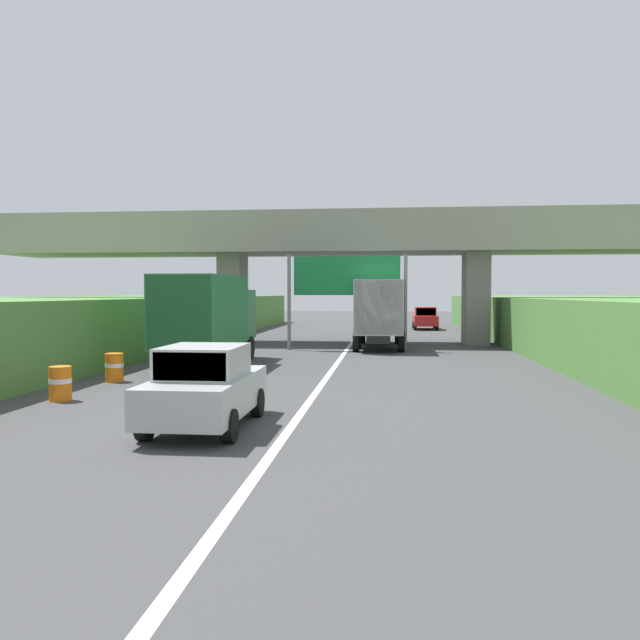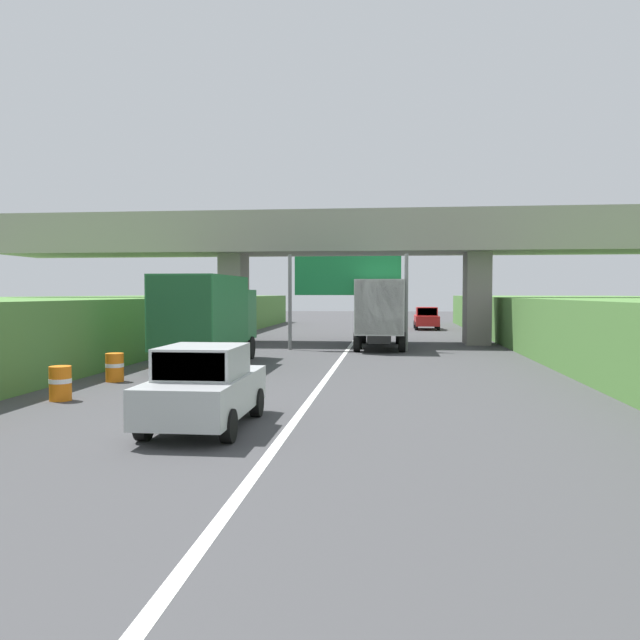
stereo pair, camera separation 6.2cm
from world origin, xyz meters
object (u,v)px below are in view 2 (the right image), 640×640
object	(u,v)px
truck_green	(208,316)
construction_barrel_5	(158,356)
construction_barrel_3	(60,383)
overhead_highway_sign	(348,281)
truck_blue	(380,310)
car_red	(426,318)
car_silver	(204,387)
construction_barrel_4	(115,367)

from	to	relation	value
truck_green	construction_barrel_5	bearing A→B (deg)	-152.51
truck_green	construction_barrel_3	bearing A→B (deg)	-101.50
construction_barrel_3	overhead_highway_sign	bearing A→B (deg)	67.31
truck_green	truck_blue	bearing A→B (deg)	54.37
overhead_highway_sign	car_red	xyz separation A→B (m)	(4.88, 18.53, -2.54)
car_silver	car_red	xyz separation A→B (m)	(6.63, 36.83, 0.00)
truck_blue	car_silver	world-z (taller)	truck_blue
car_silver	truck_blue	bearing A→B (deg)	80.47
truck_blue	construction_barrel_4	distance (m)	15.74
truck_green	construction_barrel_4	bearing A→B (deg)	-111.61
construction_barrel_3	car_red	bearing A→B (deg)	71.55
overhead_highway_sign	truck_blue	size ratio (longest dim) A/B	0.81
construction_barrel_5	car_silver	bearing A→B (deg)	-64.61
car_red	car_silver	bearing A→B (deg)	-100.20
car_red	construction_barrel_4	xyz separation A→B (m)	(-11.46, -30.40, -0.40)
car_red	construction_barrel_4	size ratio (longest dim) A/B	4.56
car_silver	construction_barrel_3	size ratio (longest dim) A/B	4.56
truck_blue	construction_barrel_5	size ratio (longest dim) A/B	8.11
overhead_highway_sign	car_silver	distance (m)	18.56
construction_barrel_3	construction_barrel_4	distance (m)	3.57
truck_green	car_red	bearing A→B (deg)	69.50
truck_green	construction_barrel_5	world-z (taller)	truck_green
car_silver	construction_barrel_3	xyz separation A→B (m)	(-4.71, 2.86, -0.40)
truck_blue	car_red	distance (m)	17.37
construction_barrel_3	construction_barrel_5	world-z (taller)	same
car_red	construction_barrel_5	distance (m)	29.14
car_red	truck_blue	bearing A→B (deg)	-100.97
overhead_highway_sign	construction_barrel_3	xyz separation A→B (m)	(-6.46, -15.44, -2.94)
construction_barrel_4	construction_barrel_5	world-z (taller)	same
truck_blue	car_silver	xyz separation A→B (m)	(-3.33, -19.81, -1.08)
car_silver	construction_barrel_3	world-z (taller)	car_silver
car_silver	construction_barrel_5	world-z (taller)	car_silver
truck_green	construction_barrel_5	distance (m)	2.39
overhead_highway_sign	car_silver	bearing A→B (deg)	-95.46
car_silver	construction_barrel_4	size ratio (longest dim) A/B	4.56
car_red	truck_green	bearing A→B (deg)	-110.50
car_red	construction_barrel_3	bearing A→B (deg)	-108.45
truck_blue	car_red	bearing A→B (deg)	79.03
construction_barrel_3	car_silver	bearing A→B (deg)	-31.31
overhead_highway_sign	truck_blue	distance (m)	2.63
car_red	construction_barrel_3	size ratio (longest dim) A/B	4.56
overhead_highway_sign	truck_green	distance (m)	8.98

